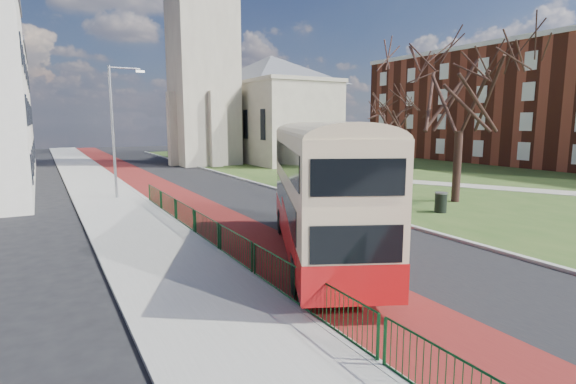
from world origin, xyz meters
TOP-DOWN VIEW (x-y plane):
  - ground at (0.00, 0.00)m, footprint 160.00×160.00m
  - road_carriageway at (1.50, 20.00)m, footprint 9.00×120.00m
  - bus_lane at (-1.20, 20.00)m, footprint 3.40×120.00m
  - pavement_west at (-5.00, 20.00)m, footprint 4.00×120.00m
  - kerb_west at (-3.00, 20.00)m, footprint 0.25×120.00m
  - kerb_east at (6.10, 22.00)m, footprint 0.25×80.00m
  - grass_green at (26.00, 22.00)m, footprint 40.00×80.00m
  - footpath at (20.00, 10.00)m, footprint 18.84×32.82m
  - pedestrian_railing at (-2.95, 4.00)m, footprint 0.07×24.00m
  - gothic_church at (12.56, 38.00)m, footprint 16.38×18.00m
  - brick_terrace at (40.00, 20.00)m, footprint 10.30×44.30m
  - streetlamp at (-4.35, 18.00)m, footprint 2.13×0.18m
  - bus at (-0.03, 1.58)m, footprint 6.87×11.05m
  - winter_tree_near at (13.23, 7.07)m, footprint 7.68×7.68m
  - winter_tree_far at (18.61, 18.69)m, footprint 6.20×6.20m
  - litter_bin at (9.89, 5.16)m, footprint 0.82×0.82m

SIDE VIEW (x-z plane):
  - ground at x=0.00m, z-range 0.00..0.00m
  - road_carriageway at x=1.50m, z-range 0.00..0.01m
  - bus_lane at x=-1.20m, z-range 0.00..0.01m
  - grass_green at x=26.00m, z-range 0.00..0.04m
  - footpath at x=20.00m, z-range 0.04..0.07m
  - pavement_west at x=-5.00m, z-range 0.00..0.12m
  - kerb_west at x=-3.00m, z-range 0.00..0.13m
  - kerb_east at x=6.10m, z-range 0.00..0.13m
  - pedestrian_railing at x=-2.95m, z-range -0.01..1.11m
  - litter_bin at x=9.89m, z-range 0.04..1.11m
  - bus at x=-0.03m, z-range 0.32..4.92m
  - streetlamp at x=-4.35m, z-range 0.59..8.59m
  - winter_tree_far at x=18.61m, z-range 1.54..9.36m
  - brick_terrace at x=40.00m, z-range 0.01..13.51m
  - winter_tree_near at x=13.23m, z-range 2.13..12.96m
  - gothic_church at x=12.56m, z-range -6.87..33.13m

